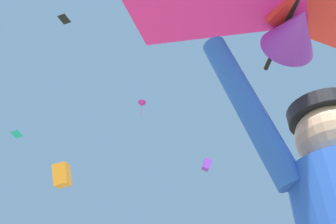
{
  "coord_description": "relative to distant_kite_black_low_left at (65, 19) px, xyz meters",
  "views": [
    {
      "loc": [
        -0.84,
        -1.15,
        0.89
      ],
      "look_at": [
        -0.12,
        2.45,
        3.59
      ],
      "focal_mm": 36.66,
      "sensor_mm": 36.0,
      "label": 1
    }
  ],
  "objects": [
    {
      "name": "distant_kite_orange_low_right",
      "position": [
        0.34,
        6.44,
        -4.26
      ],
      "size": [
        1.12,
        1.04,
        1.34
      ],
      "color": "orange"
    },
    {
      "name": "distant_kite_magenta_high_right",
      "position": [
        4.82,
        12.69,
        5.64
      ],
      "size": [
        0.87,
        0.93,
        1.51
      ],
      "color": "#DB2393"
    },
    {
      "name": "distant_kite_teal_high_left",
      "position": [
        -6.66,
        21.11,
        6.52
      ],
      "size": [
        1.02,
        0.98,
        0.45
      ],
      "color": "#19B2AD"
    },
    {
      "name": "distant_kite_black_low_left",
      "position": [
        0.0,
        0.0,
        0.0
      ],
      "size": [
        0.5,
        0.51,
        0.19
      ],
      "color": "black"
    },
    {
      "name": "distant_kite_purple_overhead_distant",
      "position": [
        14.38,
        25.41,
        7.43
      ],
      "size": [
        1.23,
        0.89,
        1.55
      ],
      "color": "purple"
    }
  ]
}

